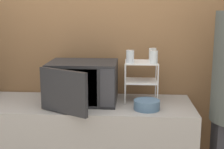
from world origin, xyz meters
TOP-DOWN VIEW (x-y plane):
  - wall_back at (0.00, 0.63)m, footprint 8.00×0.06m
  - microwave at (-0.04, 0.31)m, footprint 0.54×0.61m
  - dish_rack at (0.42, 0.40)m, footprint 0.26×0.23m
  - glass_front_left at (0.33, 0.33)m, footprint 0.06×0.06m
  - glass_back_right at (0.51, 0.47)m, footprint 0.06×0.06m
  - glass_front_right at (0.51, 0.32)m, footprint 0.06×0.06m
  - bowl at (0.46, 0.16)m, footprint 0.19×0.19m

SIDE VIEW (x-z plane):
  - bowl at x=0.46m, z-range 0.92..0.99m
  - microwave at x=-0.04m, z-range 0.92..1.24m
  - dish_rack at x=0.42m, z-range 0.99..1.31m
  - glass_front_left at x=0.33m, z-range 1.24..1.33m
  - glass_back_right at x=0.51m, z-range 1.24..1.33m
  - glass_front_right at x=0.51m, z-range 1.24..1.33m
  - wall_back at x=0.00m, z-range 0.00..2.60m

